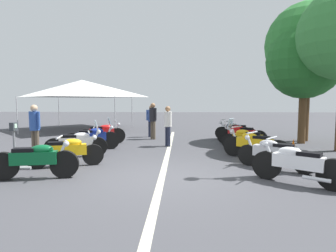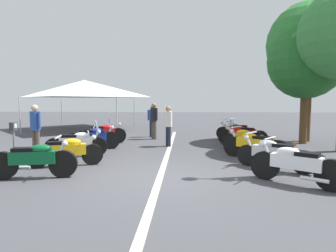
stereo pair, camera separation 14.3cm
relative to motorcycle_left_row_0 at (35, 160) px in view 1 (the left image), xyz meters
The scene contains 22 objects.
ground_plane 3.05m from the motorcycle_left_row_0, 84.32° to the right, with size 80.00×80.00×0.00m, color #424247.
lane_centre_stripe 4.57m from the motorcycle_left_row_0, 41.31° to the right, with size 14.12×0.16×0.01m, color beige.
motorcycle_left_row_0 is the anchor object (origin of this frame).
motorcycle_left_row_1 1.32m from the motorcycle_left_row_0, 10.13° to the right, with size 0.96×2.01×0.98m.
motorcycle_left_row_2 2.73m from the motorcycle_left_row_0, ahead, with size 0.78×2.00×1.21m.
motorcycle_left_row_3 4.08m from the motorcycle_left_row_0, ahead, with size 0.91×2.00×1.23m.
motorcycle_left_row_4 5.63m from the motorcycle_left_row_0, ahead, with size 0.93×1.95×1.02m.
motorcycle_right_row_0 6.05m from the motorcycle_left_row_0, 91.58° to the right, with size 1.38×1.74×1.02m.
motorcycle_right_row_1 6.13m from the motorcycle_left_row_0, 78.16° to the right, with size 1.47×1.75×0.98m.
motorcycle_right_row_2 6.39m from the motorcycle_left_row_0, 65.37° to the right, with size 1.48×1.80×1.02m.
motorcycle_right_row_3 7.13m from the motorcycle_left_row_0, 55.54° to the right, with size 1.21×1.75×1.20m.
motorcycle_right_row_4 8.14m from the motorcycle_left_row_0, 47.32° to the right, with size 1.14×1.92×1.01m.
motorcycle_right_row_5 9.25m from the motorcycle_left_row_0, 40.59° to the right, with size 1.04×1.83×0.99m.
parking_meter 1.35m from the motorcycle_left_row_0, 50.28° to the left, with size 0.19×0.14×1.29m.
traffic_cone_0 7.80m from the motorcycle_left_row_0, 67.19° to the right, with size 0.36×0.36×0.61m.
bystander_0 3.37m from the motorcycle_left_row_0, 27.21° to the left, with size 0.32×0.48×1.73m.
bystander_1 7.58m from the motorcycle_left_row_0, 16.22° to the right, with size 0.42×0.38×1.76m.
bystander_2 8.36m from the motorcycle_left_row_0, 13.45° to the right, with size 0.32×0.50×1.62m.
bystander_3 5.89m from the motorcycle_left_row_0, 29.93° to the right, with size 0.49×0.32×1.65m.
roadside_tree_0 12.19m from the motorcycle_left_row_0, 52.95° to the right, with size 3.80×3.80×6.30m.
roadside_tree_2 11.17m from the motorcycle_left_row_0, 54.66° to the right, with size 3.19×3.19×5.14m.
event_tent 12.42m from the motorcycle_left_row_0, 13.87° to the left, with size 6.16×6.16×3.20m.
Camera 1 is at (-6.89, -0.46, 1.87)m, focal length 30.77 mm.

